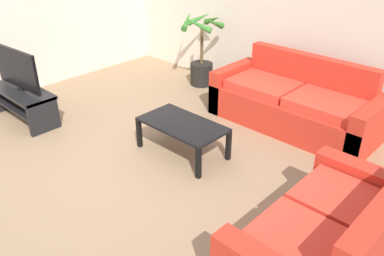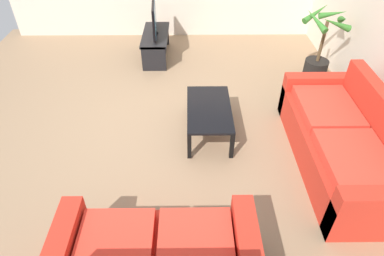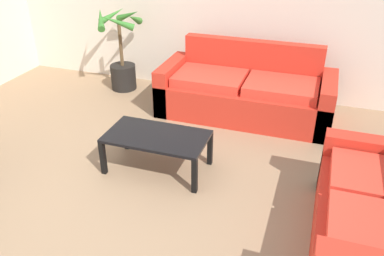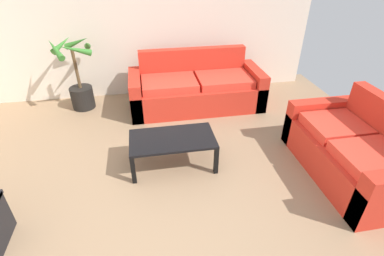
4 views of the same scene
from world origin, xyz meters
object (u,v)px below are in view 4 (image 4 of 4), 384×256
at_px(couch_main, 196,89).
at_px(couch_loveseat, 354,152).
at_px(coffee_table, 172,141).
at_px(potted_palm, 79,83).

height_order(couch_main, couch_loveseat, same).
xyz_separation_m(coffee_table, potted_palm, (-1.32, 1.79, 0.11)).
bearing_deg(potted_palm, couch_loveseat, -34.42).
distance_m(couch_main, potted_palm, 1.92).
bearing_deg(couch_loveseat, potted_palm, 145.58).
relative_size(couch_main, potted_palm, 1.83).
bearing_deg(couch_loveseat, couch_main, 125.91).
bearing_deg(coffee_table, couch_loveseat, -14.37).
bearing_deg(potted_palm, coffee_table, -53.72).
relative_size(couch_loveseat, potted_palm, 1.38).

